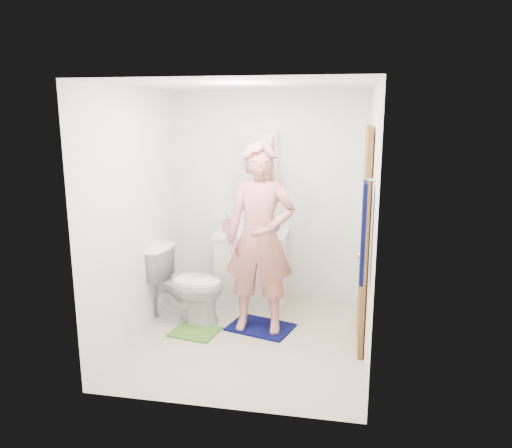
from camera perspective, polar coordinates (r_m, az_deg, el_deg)
The scene contains 22 objects.
floor at distance 5.03m, azimuth -0.80°, elevation -13.01°, with size 2.20×2.40×0.02m, color beige.
ceiling at distance 4.54m, azimuth -0.90°, elevation 15.71°, with size 2.20×2.40×0.02m, color white.
wall_back at distance 5.80m, azimuth 1.55°, elevation 3.07°, with size 2.20×0.02×2.40m, color white.
wall_front at distance 3.49m, azimuth -4.83°, elevation -3.54°, with size 2.20×0.02×2.40m, color white.
wall_left at distance 4.97m, azimuth -13.48°, elevation 1.08°, with size 0.02×2.40×2.40m, color white.
wall_right at distance 4.55m, azimuth 12.99°, elevation 0.02°, with size 0.02×2.40×2.40m, color white.
vanity_cabinet at distance 5.74m, azimuth -0.45°, elevation -5.27°, with size 0.75×0.55×0.80m, color white.
countertop at distance 5.62m, azimuth -0.46°, elevation -1.15°, with size 0.79×0.59×0.05m, color white.
sink_basin at distance 5.62m, azimuth -0.46°, elevation -1.00°, with size 0.40×0.40×0.03m, color white.
faucet at distance 5.77m, azimuth -0.12°, elevation 0.09°, with size 0.03×0.03×0.12m, color silver.
medicine_cabinet at distance 5.71m, azimuth -0.03°, elevation 6.97°, with size 0.50×0.12×0.70m, color white.
mirror_panel at distance 5.65m, azimuth -0.15°, elevation 6.90°, with size 0.46×0.01×0.66m, color white.
door at distance 4.73m, azimuth 12.28°, elevation -1.63°, with size 0.05×0.80×2.05m, color brown.
door_knob at distance 4.44m, azimuth 11.81°, elevation -3.55°, with size 0.07×0.07×0.07m, color gold.
towel at distance 3.98m, azimuth 12.15°, elevation -1.01°, with size 0.03×0.24×0.80m, color #070B45.
towel_hook at distance 3.90m, azimuth 13.03°, elevation 4.96°, with size 0.02×0.02×0.06m, color silver.
toilet at distance 5.31m, azimuth -7.94°, elevation -6.83°, with size 0.45×0.80×0.81m, color white.
bath_mat at distance 5.23m, azimuth 0.52°, elevation -11.71°, with size 0.63×0.45×0.02m, color #070B45.
green_rug at distance 5.17m, azimuth -6.98°, elevation -12.13°, with size 0.45×0.38×0.02m, color #4C8D2F.
soap_dispenser at distance 5.58m, azimuth -3.28°, elevation 0.06°, with size 0.09×0.09×0.21m, color #CC5F74.
toothbrush_cup at distance 5.66m, azimuth 2.16°, elevation -0.29°, with size 0.12×0.12×0.10m, color #503A80.
man at distance 4.86m, azimuth 0.45°, elevation -1.71°, with size 0.69×0.45×1.88m, color tan.
Camera 1 is at (0.91, -4.44, 2.18)m, focal length 35.00 mm.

